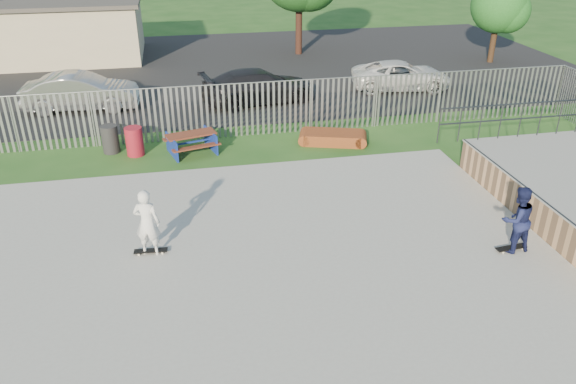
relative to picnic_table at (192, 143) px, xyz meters
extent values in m
plane|color=#24541C|center=(0.89, -7.75, -0.36)|extent=(120.00, 120.00, 0.00)
cube|color=#A1A29C|center=(0.89, -7.75, -0.28)|extent=(15.00, 12.00, 0.15)
cylinder|color=#383A3F|center=(8.41, -6.75, 0.72)|extent=(0.06, 7.00, 0.06)
cube|color=#5E2A1B|center=(0.00, 0.00, 0.32)|extent=(1.78, 1.07, 0.06)
cube|color=#5E2A1B|center=(0.15, -0.54, 0.05)|extent=(1.68, 0.69, 0.05)
cube|color=#5E2A1B|center=(-0.15, 0.54, 0.05)|extent=(1.68, 0.69, 0.05)
cube|color=navy|center=(0.00, 0.00, -0.02)|extent=(1.77, 1.64, 0.69)
cube|color=brown|center=(5.03, -0.09, -0.16)|extent=(2.23, 1.57, 0.40)
cylinder|color=maroon|center=(-1.91, 0.18, 0.14)|extent=(0.59, 0.59, 0.99)
cylinder|color=#262629|center=(-2.74, 0.59, 0.12)|extent=(0.58, 0.58, 0.97)
cube|color=black|center=(0.89, 11.25, -0.35)|extent=(40.00, 18.00, 0.02)
imported|color=#B1B1B6|center=(-4.25, 5.52, 0.42)|extent=(4.72, 1.86, 1.53)
imported|color=black|center=(3.12, 5.06, 0.38)|extent=(5.22, 2.86, 1.43)
imported|color=white|center=(9.93, 5.77, 0.29)|extent=(4.82, 2.75, 1.27)
cube|color=beige|center=(-7.11, 15.25, 1.14)|extent=(10.00, 6.00, 3.00)
cube|color=#4C4742|center=(-7.11, 15.25, 2.74)|extent=(10.40, 6.40, 0.20)
cylinder|color=#381E16|center=(6.75, 13.60, 1.59)|extent=(0.37, 0.37, 3.90)
cylinder|color=#3C2818|center=(16.66, 9.63, 0.94)|extent=(0.31, 0.31, 2.60)
sphere|color=#205D20|center=(16.66, 9.63, 2.67)|extent=(2.91, 2.91, 2.91)
cube|color=black|center=(7.34, -8.05, -0.14)|extent=(0.82, 0.27, 0.02)
cube|color=black|center=(-1.29, -6.45, -0.14)|extent=(0.81, 0.26, 0.02)
imported|color=#161B45|center=(7.34, -8.05, 0.64)|extent=(0.88, 0.72, 1.70)
imported|color=white|center=(-1.29, -6.45, 0.64)|extent=(0.70, 0.55, 1.70)
camera|label=1|loc=(-0.28, -18.32, 7.27)|focal=35.00mm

